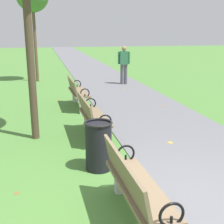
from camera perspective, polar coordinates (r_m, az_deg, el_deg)
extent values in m
plane|color=#4C7F38|center=(4.24, 10.44, -17.86)|extent=(80.00, 80.00, 0.00)
cube|color=slate|center=(21.55, -5.36, 9.05)|extent=(2.76, 44.00, 0.02)
cube|color=#7A664C|center=(3.73, 5.14, -14.01)|extent=(0.47, 1.61, 0.05)
cube|color=#7A664C|center=(3.58, 2.30, -11.28)|extent=(0.16, 1.60, 0.40)
cube|color=#B7B5AD|center=(4.47, 1.87, -12.36)|extent=(0.20, 0.12, 0.45)
torus|color=black|center=(3.10, 11.19, -18.49)|extent=(0.27, 0.04, 0.27)
cylinder|color=black|center=(3.14, 11.11, -19.71)|extent=(0.03, 0.03, 0.12)
torus|color=black|center=(4.35, 2.61, -7.88)|extent=(0.27, 0.04, 0.27)
cylinder|color=black|center=(4.38, 2.60, -8.84)|extent=(0.03, 0.03, 0.12)
cube|color=#7A664C|center=(6.58, -3.36, -0.88)|extent=(0.48, 1.61, 0.05)
cube|color=#7A664C|center=(6.48, -5.04, 0.91)|extent=(0.16, 1.60, 0.40)
cube|color=#B7B5AD|center=(5.97, -1.93, -5.10)|extent=(0.20, 0.12, 0.45)
cube|color=#B7B5AD|center=(7.34, -4.45, -1.21)|extent=(0.20, 0.12, 0.45)
torus|color=black|center=(5.84, -1.34, -1.76)|extent=(0.27, 0.04, 0.27)
cylinder|color=black|center=(5.87, -1.34, -2.50)|extent=(0.03, 0.03, 0.12)
torus|color=black|center=(7.28, -4.08, 1.63)|extent=(0.27, 0.04, 0.27)
cylinder|color=black|center=(7.30, -4.06, 1.02)|extent=(0.03, 0.03, 0.12)
cube|color=#7A664C|center=(9.24, -6.29, 3.76)|extent=(0.48, 1.61, 0.05)
cube|color=#7A664C|center=(9.17, -7.51, 5.07)|extent=(0.17, 1.60, 0.40)
cube|color=#B7B5AD|center=(8.58, -5.51, 1.18)|extent=(0.20, 0.13, 0.45)
cube|color=#B7B5AD|center=(10.01, -6.88, 3.16)|extent=(0.20, 0.13, 0.45)
torus|color=black|center=(8.49, -5.15, 3.56)|extent=(0.27, 0.04, 0.27)
cylinder|color=black|center=(8.51, -5.13, 3.04)|extent=(0.03, 0.03, 0.12)
torus|color=black|center=(9.97, -6.62, 5.26)|extent=(0.27, 0.04, 0.27)
cylinder|color=black|center=(9.98, -6.60, 4.80)|extent=(0.03, 0.03, 0.12)
cylinder|color=#4C3D2D|center=(6.50, -15.25, 11.15)|extent=(0.16, 0.16, 3.79)
cylinder|color=brown|center=(14.34, -14.26, 12.23)|extent=(0.14, 0.14, 3.33)
cylinder|color=#4C4C56|center=(13.21, 2.59, 7.14)|extent=(0.14, 0.14, 0.85)
cylinder|color=#4C4C56|center=(13.19, 1.89, 7.14)|extent=(0.14, 0.14, 0.85)
cube|color=#33724C|center=(13.12, 2.27, 10.19)|extent=(0.37, 0.27, 0.56)
sphere|color=#9E7051|center=(13.10, 2.29, 11.89)|extent=(0.20, 0.20, 0.20)
cylinder|color=#33724C|center=(13.15, 3.24, 10.19)|extent=(0.09, 0.09, 0.52)
cylinder|color=#33724C|center=(13.10, 1.30, 10.19)|extent=(0.09, 0.09, 0.52)
cylinder|color=black|center=(5.11, -2.57, -6.57)|extent=(0.44, 0.44, 0.80)
torus|color=black|center=(4.97, -2.62, -2.07)|extent=(0.48, 0.48, 0.04)
cylinder|color=gold|center=(6.45, 10.94, -5.69)|extent=(0.16, 0.16, 0.00)
cylinder|color=#BC842D|center=(10.36, -10.21, 2.18)|extent=(0.14, 0.14, 0.00)
cylinder|color=#AD6B23|center=(7.42, -8.52, -2.95)|extent=(0.08, 0.08, 0.00)
cylinder|color=brown|center=(10.06, -12.71, 1.66)|extent=(0.09, 0.09, 0.00)
cylinder|color=#AD6B23|center=(9.50, 9.66, 1.15)|extent=(0.13, 0.13, 0.00)
cylinder|color=brown|center=(4.75, -17.51, -14.39)|extent=(0.12, 0.12, 0.00)
cylinder|color=#BC842D|center=(12.11, 2.05, 4.39)|extent=(0.10, 0.10, 0.00)
cylinder|color=#93511E|center=(12.02, 2.92, 4.29)|extent=(0.08, 0.08, 0.00)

